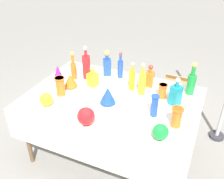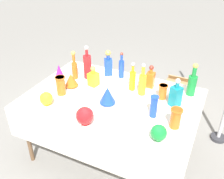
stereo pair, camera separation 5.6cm
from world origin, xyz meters
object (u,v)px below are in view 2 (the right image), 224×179
fluted_vase_0 (59,71)px  round_bowl_0 (85,116)px  slender_vase_2 (61,85)px  fluted_vase_2 (108,95)px  square_decanter_0 (93,78)px  round_bowl_1 (46,99)px  slender_vase_1 (163,91)px  tall_bottle_4 (142,83)px  tall_bottle_1 (132,79)px  slender_vase_0 (176,118)px  tall_bottle_3 (121,68)px  tall_bottle_5 (192,83)px  square_decanter_3 (150,78)px  tall_bottle_0 (87,65)px  square_decanter_1 (176,95)px  square_decanter_2 (108,65)px  cardboard_box_behind_left (176,94)px  slender_vase_3 (154,106)px  fluted_vase_1 (71,80)px  tall_bottle_2 (74,68)px  round_bowl_2 (159,133)px

fluted_vase_0 → round_bowl_0: (0.70, -0.60, 0.00)m
slender_vase_2 → fluted_vase_2: slender_vase_2 is taller
square_decanter_0 → round_bowl_1: size_ratio=1.71×
slender_vase_1 → slender_vase_2: 1.04m
fluted_vase_2 → tall_bottle_4: bearing=51.0°
tall_bottle_1 → slender_vase_0: (0.56, -0.42, -0.02)m
tall_bottle_3 → square_decanter_0: tall_bottle_3 is taller
round_bowl_0 → tall_bottle_5: bearing=49.9°
square_decanter_0 → square_decanter_3: size_ratio=0.91×
tall_bottle_0 → square_decanter_1: tall_bottle_0 is taller
square_decanter_2 → slender_vase_1: bearing=-17.7°
slender_vase_0 → slender_vase_2: (-1.19, 0.02, 0.01)m
tall_bottle_3 → slender_vase_1: size_ratio=2.03×
tall_bottle_3 → cardboard_box_behind_left: size_ratio=0.70×
tall_bottle_5 → tall_bottle_4: bearing=-155.4°
square_decanter_3 → round_bowl_1: square_decanter_3 is taller
fluted_vase_2 → cardboard_box_behind_left: size_ratio=0.40×
tall_bottle_0 → slender_vase_3: size_ratio=1.83×
fluted_vase_0 → fluted_vase_1: 0.26m
tall_bottle_3 → fluted_vase_0: (-0.65, -0.31, -0.04)m
slender_vase_3 → fluted_vase_0: size_ratio=1.33×
cardboard_box_behind_left → fluted_vase_2: bearing=-106.7°
slender_vase_1 → tall_bottle_4: bearing=-176.9°
tall_bottle_2 → slender_vase_0: (1.24, -0.37, -0.04)m
square_decanter_1 → round_bowl_0: 0.89m
square_decanter_3 → slender_vase_1: bearing=-42.8°
tall_bottle_4 → round_bowl_1: 0.96m
tall_bottle_2 → fluted_vase_1: tall_bottle_2 is taller
square_decanter_3 → fluted_vase_0: (-1.01, -0.25, -0.02)m
tall_bottle_4 → cardboard_box_behind_left: size_ratio=0.80×
round_bowl_2 → round_bowl_0: bearing=-173.3°
square_decanter_0 → fluted_vase_1: (-0.21, -0.13, -0.01)m
tall_bottle_2 → tall_bottle_5: 1.29m
square_decanter_2 → square_decanter_3: size_ratio=1.20×
tall_bottle_3 → square_decanter_0: size_ratio=1.35×
fluted_vase_0 → fluted_vase_2: fluted_vase_2 is taller
tall_bottle_4 → square_decanter_3: (0.03, 0.18, -0.03)m
square_decanter_2 → slender_vase_2: (-0.25, -0.60, -0.02)m
tall_bottle_3 → round_bowl_2: 1.08m
square_decanter_0 → fluted_vase_1: bearing=-148.6°
tall_bottle_3 → fluted_vase_0: tall_bottle_3 is taller
tall_bottle_2 → fluted_vase_0: size_ratio=2.10×
round_bowl_2 → cardboard_box_behind_left: 1.86m
round_bowl_0 → tall_bottle_3: bearing=93.4°
fluted_vase_2 → round_bowl_0: bearing=-95.9°
slender_vase_2 → slender_vase_3: bearing=2.5°
round_bowl_0 → round_bowl_1: size_ratio=1.22×
round_bowl_1 → tall_bottle_5: bearing=32.8°
slender_vase_3 → square_decanter_2: bearing=142.6°
slender_vase_3 → round_bowl_1: (-0.99, -0.27, -0.04)m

